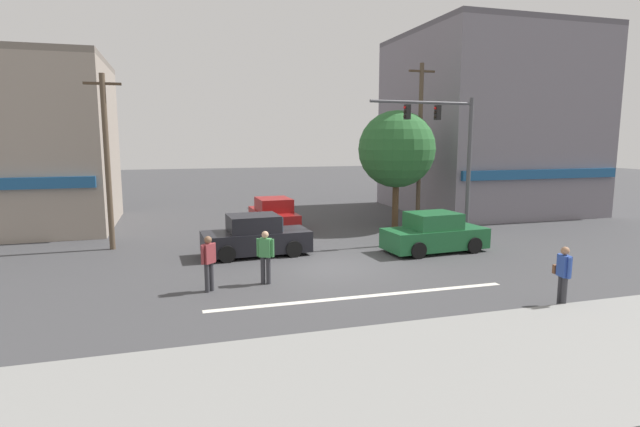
{
  "coord_description": "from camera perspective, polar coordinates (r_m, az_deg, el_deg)",
  "views": [
    {
      "loc": [
        -5.09,
        -16.36,
        4.5
      ],
      "look_at": [
        0.33,
        2.0,
        1.6
      ],
      "focal_mm": 28.0,
      "sensor_mm": 36.0,
      "label": 1
    }
  ],
  "objects": [
    {
      "name": "ground_plane",
      "position": [
        17.72,
        0.8,
        -6.1
      ],
      "size": [
        120.0,
        120.0,
        0.0
      ],
      "primitive_type": "plane",
      "color": "#3D3D3F"
    },
    {
      "name": "pedestrian_far_side",
      "position": [
        15.07,
        -12.61,
        -5.23
      ],
      "size": [
        0.46,
        0.4,
        1.67
      ],
      "color": "#333338",
      "rests_on": "ground"
    },
    {
      "name": "lane_marking_stripe",
      "position": [
        14.54,
        4.95,
        -9.43
      ],
      "size": [
        9.0,
        0.24,
        0.01
      ],
      "primitive_type": "cube",
      "color": "silver",
      "rests_on": "ground"
    },
    {
      "name": "traffic_light_mast",
      "position": [
        22.09,
        14.7,
        7.49
      ],
      "size": [
        4.88,
        0.48,
        6.2
      ],
      "color": "#47474C",
      "rests_on": "ground"
    },
    {
      "name": "street_tree",
      "position": [
        25.35,
        8.74,
        7.25
      ],
      "size": [
        3.84,
        3.84,
        5.87
      ],
      "color": "#4C3823",
      "rests_on": "ground"
    },
    {
      "name": "pedestrian_foreground_with_bag",
      "position": [
        14.84,
        26.03,
        -6.12
      ],
      "size": [
        0.39,
        0.67,
        1.67
      ],
      "color": "#333338",
      "rests_on": "ground"
    },
    {
      "name": "sidewalk_curb",
      "position": [
        10.36,
        15.54,
        -17.0
      ],
      "size": [
        40.0,
        5.0,
        0.16
      ],
      "primitive_type": "cube",
      "color": "gray",
      "rests_on": "ground"
    },
    {
      "name": "building_right_corner",
      "position": [
        33.24,
        18.45,
        9.75
      ],
      "size": [
        10.19,
        10.4,
        10.82
      ],
      "color": "slate",
      "rests_on": "ground"
    },
    {
      "name": "sedan_crossing_rightbound",
      "position": [
        19.46,
        -7.37,
        -2.69
      ],
      "size": [
        4.18,
        2.05,
        1.58
      ],
      "color": "black",
      "rests_on": "ground"
    },
    {
      "name": "sedan_approaching_near",
      "position": [
        20.43,
        12.95,
        -2.3
      ],
      "size": [
        4.21,
        2.11,
        1.58
      ],
      "color": "#1E6033",
      "rests_on": "ground"
    },
    {
      "name": "sedan_crossing_leftbound",
      "position": [
        24.8,
        -5.34,
        -0.21
      ],
      "size": [
        2.02,
        4.17,
        1.58
      ],
      "color": "maroon",
      "rests_on": "ground"
    },
    {
      "name": "utility_pole_far_right",
      "position": [
        26.23,
        11.33,
        7.92
      ],
      "size": [
        1.4,
        0.22,
        8.22
      ],
      "color": "brown",
      "rests_on": "ground"
    },
    {
      "name": "pedestrian_mid_crossing",
      "position": [
        15.57,
        -6.26,
        -4.62
      ],
      "size": [
        0.51,
        0.37,
        1.67
      ],
      "color": "#333338",
      "rests_on": "ground"
    },
    {
      "name": "utility_pole_near_left",
      "position": [
        21.7,
        -23.15,
        5.68
      ],
      "size": [
        1.4,
        0.22,
        7.0
      ],
      "color": "brown",
      "rests_on": "ground"
    }
  ]
}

